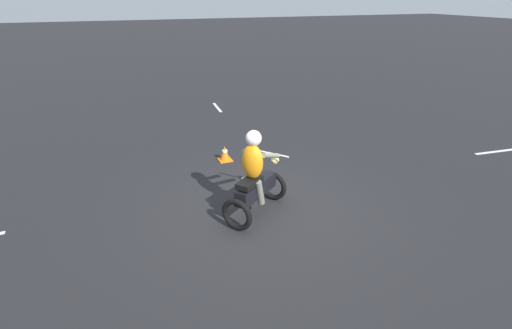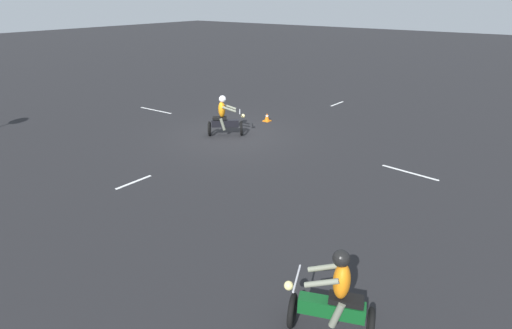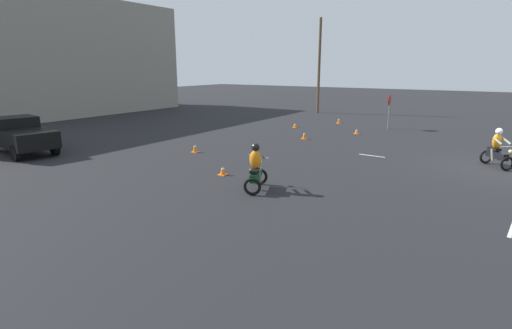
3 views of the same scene
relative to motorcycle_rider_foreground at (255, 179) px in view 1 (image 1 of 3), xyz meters
The scene contains 5 objects.
ground_plane 0.78m from the motorcycle_rider_foreground, 156.28° to the right, with size 120.00×120.00×0.00m, color black.
motorcycle_rider_foreground is the anchor object (origin of this frame).
traffic_cone_far_right 2.76m from the motorcycle_rider_foreground, 95.01° to the right, with size 0.32×0.32×0.37m.
lane_stripe_w 7.35m from the motorcycle_rider_foreground, behind, with size 0.10×1.86×0.01m, color silver.
lane_stripe_s 7.70m from the motorcycle_rider_foreground, 100.65° to the right, with size 0.10×1.28×0.01m, color silver.
Camera 1 is at (2.57, 6.17, 3.81)m, focal length 28.00 mm.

